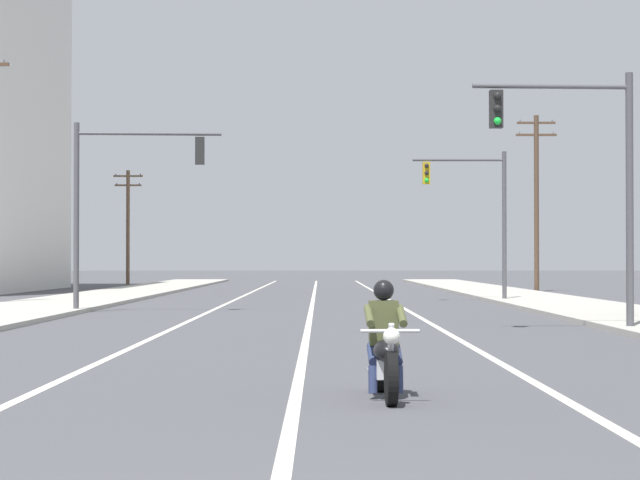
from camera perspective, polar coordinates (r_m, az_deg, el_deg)
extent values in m
cube|color=beige|center=(51.32, -0.54, -2.87)|extent=(0.16, 100.00, 0.01)
cube|color=beige|center=(51.45, -4.31, -2.86)|extent=(0.16, 100.00, 0.01)
cube|color=beige|center=(51.41, 3.13, -2.86)|extent=(0.16, 100.00, 0.01)
cube|color=#ADA89E|center=(47.21, 10.93, -2.93)|extent=(4.40, 110.00, 0.14)
cube|color=#ADA89E|center=(47.35, -12.19, -2.92)|extent=(4.40, 110.00, 0.14)
cylinder|color=black|center=(14.29, 3.16, -6.52)|extent=(0.14, 0.64, 0.64)
cylinder|color=black|center=(15.83, 2.65, -5.98)|extent=(0.14, 0.64, 0.64)
cylinder|color=silver|center=(14.36, 3.12, -5.23)|extent=(0.08, 0.33, 0.68)
sphere|color=white|center=(14.20, 3.18, -4.53)|extent=(0.20, 0.20, 0.20)
cylinder|color=silver|center=(14.39, 3.10, -4.28)|extent=(0.70, 0.07, 0.04)
ellipsoid|color=black|center=(14.91, 2.93, -5.21)|extent=(0.34, 0.57, 0.28)
cube|color=silver|center=(15.05, 2.89, -6.04)|extent=(0.25, 0.45, 0.24)
cube|color=black|center=(15.36, 2.79, -5.31)|extent=(0.30, 0.53, 0.12)
cube|color=black|center=(15.75, 2.66, -4.91)|extent=(0.21, 0.37, 0.08)
cylinder|color=silver|center=(15.44, 2.24, -6.18)|extent=(0.10, 0.55, 0.08)
cube|color=#4C512D|center=(15.29, 2.80, -3.90)|extent=(0.37, 0.25, 0.56)
sphere|color=black|center=(15.26, 2.80, -2.36)|extent=(0.26, 0.26, 0.26)
cylinder|color=navy|center=(15.19, 3.37, -5.35)|extent=(0.15, 0.44, 0.30)
cylinder|color=navy|center=(15.04, 3.52, -6.55)|extent=(0.11, 0.16, 0.35)
cylinder|color=#4C512D|center=(15.05, 3.64, -3.56)|extent=(0.12, 0.53, 0.27)
cylinder|color=navy|center=(15.17, 2.31, -5.36)|extent=(0.15, 0.44, 0.30)
cylinder|color=navy|center=(15.01, 2.29, -6.56)|extent=(0.11, 0.16, 0.35)
cylinder|color=#4C512D|center=(15.01, 2.12, -3.57)|extent=(0.12, 0.53, 0.27)
cylinder|color=#47474C|center=(29.92, 14.12, 1.74)|extent=(0.18, 0.18, 6.20)
cylinder|color=#47474C|center=(29.66, 10.59, 7.09)|extent=(3.79, 0.34, 0.11)
cube|color=black|center=(29.29, 8.06, 6.09)|extent=(0.31, 0.26, 0.90)
sphere|color=black|center=(29.18, 8.12, 6.72)|extent=(0.18, 0.18, 0.18)
sphere|color=black|center=(29.14, 8.13, 6.13)|extent=(0.18, 0.18, 0.18)
sphere|color=green|center=(29.11, 8.13, 5.55)|extent=(0.18, 0.18, 0.18)
cylinder|color=#47474C|center=(40.30, -11.56, 1.04)|extent=(0.18, 0.18, 6.20)
cylinder|color=#47474C|center=(40.22, -8.22, 4.96)|extent=(4.71, 0.37, 0.11)
cube|color=black|center=(40.06, -5.86, 4.19)|extent=(0.31, 0.26, 0.90)
sphere|color=black|center=(40.24, -5.85, 4.59)|extent=(0.18, 0.18, 0.18)
sphere|color=black|center=(40.21, -5.85, 4.17)|extent=(0.18, 0.18, 0.18)
sphere|color=green|center=(40.19, -5.85, 3.74)|extent=(0.18, 0.18, 0.18)
cylinder|color=#47474C|center=(50.55, 8.44, 0.63)|extent=(0.18, 0.18, 6.20)
cylinder|color=#47474C|center=(50.43, 6.31, 3.75)|extent=(3.78, 0.15, 0.11)
cube|color=#B79319|center=(50.24, 4.81, 3.14)|extent=(0.30, 0.24, 0.90)
sphere|color=black|center=(50.10, 4.83, 3.50)|extent=(0.18, 0.18, 0.18)
sphere|color=black|center=(50.08, 4.83, 3.15)|extent=(0.18, 0.18, 0.18)
sphere|color=green|center=(50.06, 4.83, 2.81)|extent=(0.18, 0.18, 0.18)
cylinder|color=#4C3828|center=(66.07, 9.92, 1.69)|extent=(0.26, 0.26, 9.49)
cube|color=#4C3828|center=(66.41, 9.91, 5.43)|extent=(2.05, 0.12, 0.12)
cylinder|color=slate|center=(66.28, 9.17, 5.53)|extent=(0.08, 0.08, 0.12)
cylinder|color=slate|center=(66.58, 10.64, 5.51)|extent=(0.08, 0.08, 0.12)
cube|color=#4C3828|center=(66.34, 9.91, 4.88)|extent=(2.18, 0.12, 0.12)
cylinder|color=slate|center=(66.20, 9.13, 4.97)|extent=(0.08, 0.08, 0.12)
cylinder|color=slate|center=(66.52, 10.69, 4.95)|extent=(0.08, 0.08, 0.12)
cylinder|color=brown|center=(86.65, -9.20, 0.58)|extent=(0.26, 0.26, 8.07)
cube|color=brown|center=(86.82, -9.20, 2.98)|extent=(2.06, 0.12, 0.12)
cylinder|color=slate|center=(86.97, -9.76, 3.04)|extent=(0.08, 0.08, 0.12)
cylinder|color=slate|center=(86.70, -8.63, 3.05)|extent=(0.08, 0.08, 0.12)
cube|color=brown|center=(86.78, -9.20, 2.55)|extent=(1.88, 0.12, 0.12)
cylinder|color=slate|center=(86.91, -9.71, 2.62)|extent=(0.08, 0.08, 0.12)
cylinder|color=slate|center=(86.67, -8.68, 2.62)|extent=(0.08, 0.08, 0.12)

